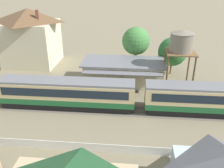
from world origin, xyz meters
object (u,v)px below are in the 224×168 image
object	(u,v)px
passenger_train	(142,96)
yard_tree_1	(136,41)
station_house_brown_roof	(31,36)
yard_tree_0	(172,52)
water_tower	(182,43)
station_building	(123,72)

from	to	relation	value
passenger_train	yard_tree_1	size ratio (longest dim) A/B	9.34
station_house_brown_roof	yard_tree_1	bearing A→B (deg)	-6.29
passenger_train	yard_tree_0	size ratio (longest dim) A/B	11.41
passenger_train	yard_tree_0	xyz separation A→B (m)	(5.59, 13.72, 1.95)
station_house_brown_roof	water_tower	size ratio (longest dim) A/B	1.17
yard_tree_0	yard_tree_1	size ratio (longest dim) A/B	0.82
passenger_train	yard_tree_1	bearing A→B (deg)	93.69
water_tower	station_building	bearing A→B (deg)	170.64
station_house_brown_roof	yard_tree_1	distance (m)	20.75
station_building	station_house_brown_roof	size ratio (longest dim) A/B	1.24
passenger_train	station_building	bearing A→B (deg)	107.67
station_house_brown_roof	water_tower	bearing A→B (deg)	-18.95
station_building	yard_tree_0	world-z (taller)	yard_tree_0
station_building	water_tower	size ratio (longest dim) A/B	1.44
yard_tree_1	passenger_train	bearing A→B (deg)	-86.31
yard_tree_0	station_house_brown_roof	bearing A→B (deg)	173.33
station_house_brown_roof	yard_tree_1	size ratio (longest dim) A/B	1.32
station_building	yard_tree_0	size ratio (longest dim) A/B	2.00
yard_tree_0	yard_tree_1	world-z (taller)	yard_tree_1
water_tower	yard_tree_0	size ratio (longest dim) A/B	1.39
station_house_brown_roof	passenger_train	bearing A→B (deg)	-38.07
station_building	yard_tree_1	distance (m)	7.09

